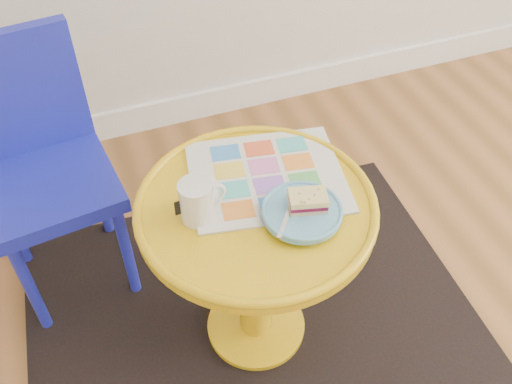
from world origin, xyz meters
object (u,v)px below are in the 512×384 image
object	(u,v)px
newspaper	(267,176)
side_table	(256,246)
chair	(39,159)
plate	(302,212)
mug	(197,200)

from	to	relation	value
newspaper	side_table	bearing A→B (deg)	-116.73
chair	newspaper	world-z (taller)	chair
side_table	newspaper	xyz separation A→B (m)	(0.06, 0.07, 0.15)
side_table	plate	distance (m)	0.20
side_table	plate	bearing A→B (deg)	-43.27
side_table	chair	distance (m)	0.64
chair	side_table	bearing A→B (deg)	-50.50
newspaper	plate	distance (m)	0.15
side_table	plate	world-z (taller)	plate
chair	plate	size ratio (longest dim) A/B	4.31
newspaper	mug	world-z (taller)	mug
plate	side_table	bearing A→B (deg)	136.73
chair	plate	bearing A→B (deg)	-50.45
mug	plate	xyz separation A→B (m)	(0.21, -0.09, -0.03)
newspaper	plate	size ratio (longest dim) A/B	2.02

